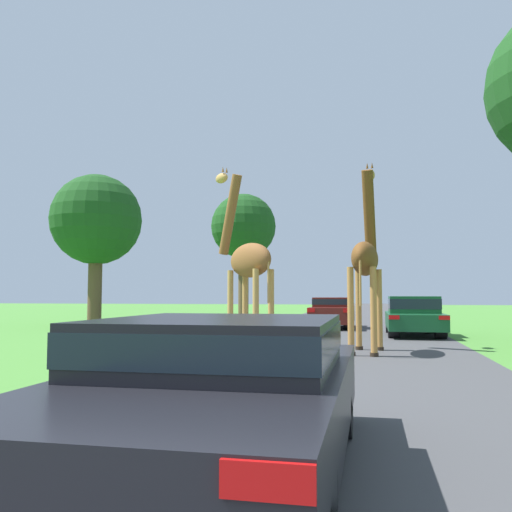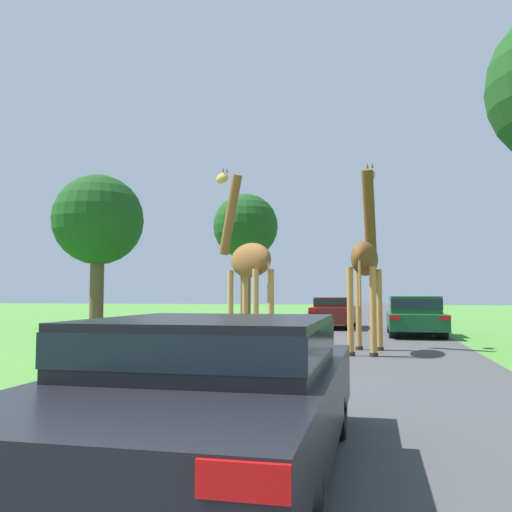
# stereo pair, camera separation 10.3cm
# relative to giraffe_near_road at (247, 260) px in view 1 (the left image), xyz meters

# --- Properties ---
(road) EXTENTS (7.59, 120.00, 0.00)m
(road) POSITION_rel_giraffe_near_road_xyz_m (2.12, 15.35, -2.38)
(road) COLOR #424244
(road) RESTS_ON ground
(giraffe_near_road) EXTENTS (2.22, 2.07, 5.21)m
(giraffe_near_road) POSITION_rel_giraffe_near_road_xyz_m (0.00, 0.00, 0.00)
(giraffe_near_road) COLOR tan
(giraffe_near_road) RESTS_ON ground
(giraffe_companion) EXTENTS (0.88, 2.96, 5.09)m
(giraffe_companion) POSITION_rel_giraffe_near_road_xyz_m (3.23, -0.62, -0.00)
(giraffe_companion) COLOR #B77F3D
(giraffe_companion) RESTS_ON ground
(car_lead_maroon) EXTENTS (1.97, 4.56, 1.24)m
(car_lead_maroon) POSITION_rel_giraffe_near_road_xyz_m (2.14, -10.26, -1.71)
(car_lead_maroon) COLOR black
(car_lead_maroon) RESTS_ON ground
(car_queue_right) EXTENTS (1.85, 4.37, 1.38)m
(car_queue_right) POSITION_rel_giraffe_near_road_xyz_m (4.81, 5.37, -1.65)
(car_queue_right) COLOR #144C28
(car_queue_right) RESTS_ON ground
(car_queue_left) EXTENTS (1.74, 4.14, 1.31)m
(car_queue_left) POSITION_rel_giraffe_near_road_xyz_m (1.72, 9.14, -1.68)
(car_queue_left) COLOR #561914
(car_queue_left) RESTS_ON ground
(tree_centre_back) EXTENTS (4.23, 4.23, 7.08)m
(tree_centre_back) POSITION_rel_giraffe_near_road_xyz_m (-9.23, 8.62, 2.51)
(tree_centre_back) COLOR brown
(tree_centre_back) RESTS_ON ground
(tree_far_right) EXTENTS (3.98, 3.98, 7.63)m
(tree_far_right) POSITION_rel_giraffe_near_road_xyz_m (-4.26, 17.70, 3.16)
(tree_far_right) COLOR brown
(tree_far_right) RESTS_ON ground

